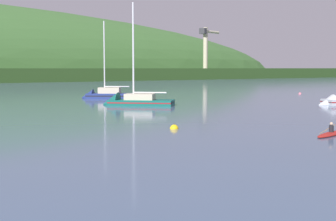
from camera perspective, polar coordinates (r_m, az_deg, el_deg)
The scene contains 6 objects.
dockside_crane at distance 215.95m, azimuth 4.46°, elevation 6.61°, with size 13.19×7.01×22.49m.
sailboat_far_left at distance 75.66m, azimuth -7.49°, elevation 1.65°, with size 8.30×6.90×13.09m.
sailboat_outer_reach at distance 61.57m, azimuth -4.31°, elevation 0.87°, with size 8.96×8.32×14.35m.
canoe_with_paddler at distance 35.87m, azimuth 18.63°, elevation -2.61°, with size 4.36×2.22×1.02m.
mooring_buoy_midchannel at distance 37.52m, azimuth 0.73°, elevation -2.17°, with size 0.67×0.67×0.75m.
mooring_buoy_off_fishing_boat at distance 91.62m, azimuth 15.26°, elevation 1.90°, with size 0.52×0.52×0.60m.
Camera 1 is at (-19.77, 1.91, 4.68)m, focal length 51.84 mm.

